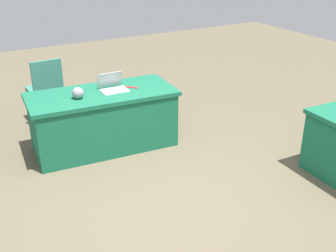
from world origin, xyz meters
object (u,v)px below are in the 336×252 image
(yarn_ball, at_px, (78,93))
(scissors_red, at_px, (131,87))
(chair_near_front, at_px, (46,87))
(laptop_silver, at_px, (113,87))
(table_foreground, at_px, (103,120))

(yarn_ball, bearing_deg, scissors_red, -176.39)
(chair_near_front, height_order, laptop_silver, chair_near_front)
(chair_near_front, bearing_deg, laptop_silver, -66.24)
(laptop_silver, height_order, yarn_ball, laptop_silver)
(yarn_ball, bearing_deg, table_foreground, -168.58)
(chair_near_front, distance_m, scissors_red, 1.39)
(table_foreground, distance_m, laptop_silver, 0.43)
(scissors_red, bearing_deg, laptop_silver, -140.65)
(table_foreground, xyz_separation_m, laptop_silver, (-0.15, -0.00, 0.40))
(laptop_silver, bearing_deg, chair_near_front, -61.33)
(table_foreground, relative_size, yarn_ball, 13.43)
(laptop_silver, bearing_deg, yarn_ball, 9.60)
(table_foreground, xyz_separation_m, scissors_red, (-0.38, 0.02, 0.37))
(table_foreground, bearing_deg, laptop_silver, -179.91)
(laptop_silver, xyz_separation_m, yarn_ball, (0.47, 0.06, 0.03))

